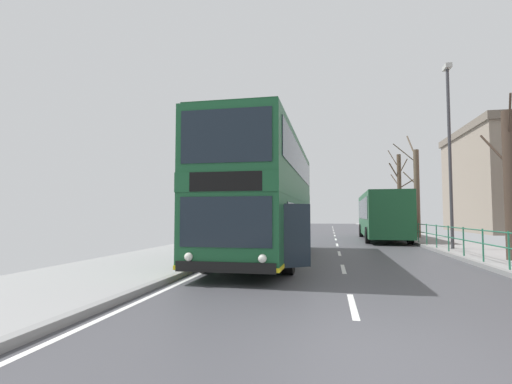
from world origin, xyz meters
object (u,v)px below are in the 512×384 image
double_decker_bus_main (267,197)px  bare_tree_far_02 (417,191)px  background_bus_far_lane (382,215)px  street_lamp_far_side (449,142)px  bare_tree_far_00 (399,192)px  bare_tree_far_01 (511,181)px

double_decker_bus_main → bare_tree_far_02: bare_tree_far_02 is taller
background_bus_far_lane → street_lamp_far_side: 8.88m
bare_tree_far_00 → bare_tree_far_01: bare_tree_far_00 is taller
background_bus_far_lane → bare_tree_far_01: size_ratio=2.00×
bare_tree_far_00 → bare_tree_far_02: bearing=-91.4°
bare_tree_far_00 → double_decker_bus_main: bearing=-111.7°
bare_tree_far_02 → bare_tree_far_00: bearing=88.6°
double_decker_bus_main → bare_tree_far_02: (8.11, 13.33, 0.95)m
street_lamp_far_side → bare_tree_far_00: 16.40m
street_lamp_far_side → background_bus_far_lane: bearing=104.0°
street_lamp_far_side → bare_tree_far_01: 4.87m
background_bus_far_lane → double_decker_bus_main: bearing=-114.6°
bare_tree_far_00 → bare_tree_far_01: size_ratio=1.34×
bare_tree_far_01 → background_bus_far_lane: bearing=102.0°
background_bus_far_lane → street_lamp_far_side: size_ratio=1.29×
bare_tree_far_01 → bare_tree_far_02: 13.18m
street_lamp_far_side → bare_tree_far_00: (0.60, 16.34, -1.29)m
background_bus_far_lane → bare_tree_far_01: bearing=-78.0°
background_bus_far_lane → bare_tree_far_02: bearing=19.7°
street_lamp_far_side → bare_tree_far_02: size_ratio=1.17×
bare_tree_far_00 → bare_tree_far_01: (0.02, -20.65, -0.89)m
bare_tree_far_02 → double_decker_bus_main: bearing=-121.3°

